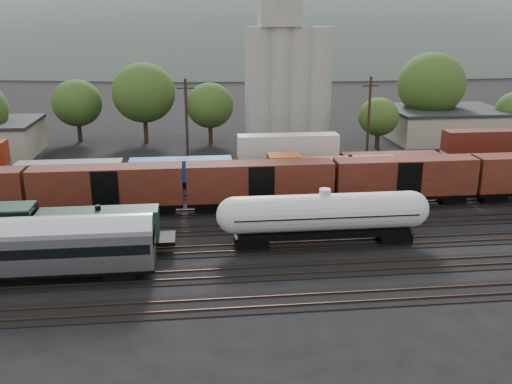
{
  "coord_description": "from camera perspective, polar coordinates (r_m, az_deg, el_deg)",
  "views": [
    {
      "loc": [
        -11.21,
        -50.89,
        19.36
      ],
      "look_at": [
        -5.29,
        2.0,
        3.0
      ],
      "focal_mm": 40.0,
      "sensor_mm": 36.0,
      "label": 1
    }
  ],
  "objects": [
    {
      "name": "boxcar_string",
      "position": [
        62.25,
        14.62,
        1.4
      ],
      "size": [
        169.0,
        2.9,
        4.2
      ],
      "color": "black",
      "rests_on": "ground"
    },
    {
      "name": "ground",
      "position": [
        55.59,
        5.67,
        -3.38
      ],
      "size": [
        600.0,
        600.0,
        0.0
      ],
      "primitive_type": "plane",
      "color": "black"
    },
    {
      "name": "grain_silo",
      "position": [
        88.47,
        3.14,
        11.81
      ],
      "size": [
        13.4,
        5.0,
        29.0
      ],
      "color": "#9F9D92",
      "rests_on": "ground"
    },
    {
      "name": "tracks",
      "position": [
        55.58,
        5.67,
        -3.34
      ],
      "size": [
        180.0,
        33.2,
        0.2
      ],
      "color": "black",
      "rests_on": "ground"
    },
    {
      "name": "green_locomotive",
      "position": [
        50.11,
        -18.63,
        -3.53
      ],
      "size": [
        16.45,
        2.9,
        4.35
      ],
      "color": "black",
      "rests_on": "ground"
    },
    {
      "name": "orange_locomotive",
      "position": [
        64.81,
        6.74,
        1.93
      ],
      "size": [
        17.87,
        2.98,
        4.47
      ],
      "color": "black",
      "rests_on": "ground"
    },
    {
      "name": "passenger_coach",
      "position": [
        46.29,
        -24.1,
        -5.03
      ],
      "size": [
        22.3,
        2.75,
        5.06
      ],
      "color": "silver",
      "rests_on": "ground"
    },
    {
      "name": "container_wall",
      "position": [
        68.22,
        -1.52,
        2.86
      ],
      "size": [
        162.78,
        2.6,
        5.8
      ],
      "color": "black",
      "rests_on": "ground"
    },
    {
      "name": "distant_hills",
      "position": [
        315.41,
        0.06,
        9.82
      ],
      "size": [
        860.0,
        286.0,
        130.0
      ],
      "color": "#59665B",
      "rests_on": "ground"
    },
    {
      "name": "utility_poles",
      "position": [
        74.91,
        2.34,
        6.96
      ],
      "size": [
        122.2,
        0.36,
        12.0
      ],
      "color": "black",
      "rests_on": "ground"
    },
    {
      "name": "tank_car_a",
      "position": [
        50.0,
        6.83,
        -2.25
      ],
      "size": [
        18.81,
        3.37,
        4.93
      ],
      "color": "silver",
      "rests_on": "ground"
    },
    {
      "name": "industrial_sheds",
      "position": [
        89.57,
        5.25,
        6.2
      ],
      "size": [
        119.38,
        17.26,
        5.1
      ],
      "color": "#9E937F",
      "rests_on": "ground"
    },
    {
      "name": "tree_band",
      "position": [
        90.35,
        0.69,
        9.47
      ],
      "size": [
        169.48,
        21.14,
        13.96
      ],
      "color": "black",
      "rests_on": "ground"
    }
  ]
}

